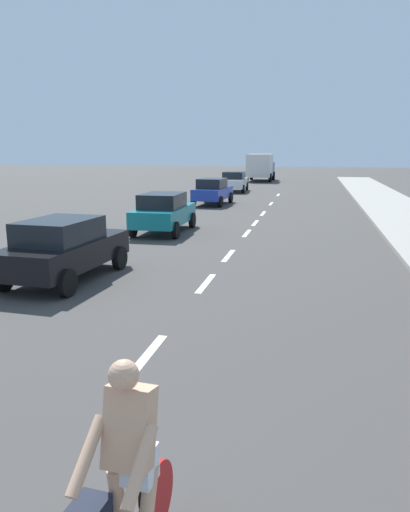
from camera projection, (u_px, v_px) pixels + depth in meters
ground_plane at (242, 240)px, 17.97m from camera, size 160.00×160.00×0.00m
lane_stripe_2 at (146, 356)px, 7.81m from camera, size 0.16×1.80×0.01m
lane_stripe_3 at (206, 283)px, 12.08m from camera, size 0.16×1.80×0.01m
lane_stripe_4 at (229, 256)px, 15.24m from camera, size 0.16×1.80×0.01m
lane_stripe_5 at (247, 233)px, 19.32m from camera, size 0.16×1.80×0.01m
lane_stripe_6 at (255, 223)px, 22.03m from camera, size 0.16×1.80×0.01m
lane_stripe_7 at (263, 213)px, 25.34m from camera, size 0.16×1.80×0.01m
lane_stripe_8 at (271, 204)px, 29.96m from camera, size 0.16×1.80×0.01m
lane_stripe_9 at (278, 195)px, 35.78m from camera, size 0.16×1.80×0.01m
cyclist at (119, 490)px, 3.52m from camera, size 0.63×1.71×1.82m
parked_car_black at (64, 248)px, 12.24m from camera, size 2.04×4.07×1.57m
parked_car_teal at (164, 212)px, 19.38m from camera, size 1.89×3.99×1.57m
parked_car_blue at (213, 191)px, 29.25m from camera, size 1.98×3.95×1.57m
parked_car_white at (234, 181)px, 38.36m from camera, size 2.05×4.23×1.57m
delivery_truck at (261, 167)px, 51.41m from camera, size 2.69×6.25×2.80m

